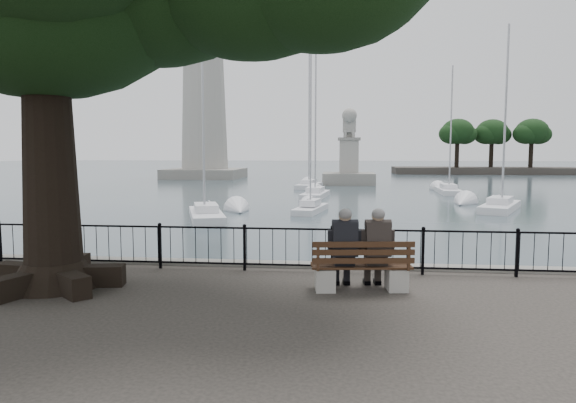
# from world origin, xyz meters

# --- Properties ---
(harbor) EXTENTS (260.00, 260.00, 1.20)m
(harbor) POSITION_xyz_m (0.00, 3.00, -0.50)
(harbor) COLOR slate
(harbor) RESTS_ON ground
(railing) EXTENTS (22.06, 0.06, 1.00)m
(railing) POSITION_xyz_m (0.00, 2.50, 0.56)
(railing) COLOR black
(railing) RESTS_ON ground
(bench) EXTENTS (2.00, 0.81, 1.03)m
(bench) POSITION_xyz_m (1.60, 1.02, 0.36)
(bench) COLOR gray
(bench) RESTS_ON ground
(person_left) EXTENTS (0.50, 0.84, 1.63)m
(person_left) POSITION_xyz_m (1.25, 1.09, 0.75)
(person_left) COLOR black
(person_left) RESTS_ON ground
(person_right) EXTENTS (0.50, 0.84, 1.63)m
(person_right) POSITION_xyz_m (1.89, 1.17, 0.75)
(person_right) COLOR black
(person_right) RESTS_ON ground
(lighthouse) EXTENTS (10.25, 10.25, 31.29)m
(lighthouse) POSITION_xyz_m (-18.00, 62.00, 12.21)
(lighthouse) COLOR slate
(lighthouse) RESTS_ON ground
(lion_monument) EXTENTS (5.82, 5.82, 8.62)m
(lion_monument) POSITION_xyz_m (2.00, 49.94, 1.15)
(lion_monument) COLOR slate
(lion_monument) RESTS_ON ground
(sailboat_a) EXTENTS (3.48, 6.18, 10.37)m
(sailboat_a) POSITION_xyz_m (-6.23, 18.58, -0.70)
(sailboat_a) COLOR silver
(sailboat_a) RESTS_ON ground
(sailboat_b) EXTENTS (2.08, 4.78, 10.29)m
(sailboat_b) POSITION_xyz_m (-0.69, 22.45, -0.67)
(sailboat_b) COLOR silver
(sailboat_b) RESTS_ON ground
(sailboat_d) EXTENTS (4.16, 6.34, 11.69)m
(sailboat_d) POSITION_xyz_m (11.22, 24.63, -0.68)
(sailboat_d) COLOR silver
(sailboat_d) RESTS_ON ground
(sailboat_f) EXTENTS (2.29, 6.04, 12.27)m
(sailboat_f) POSITION_xyz_m (-0.91, 32.64, -0.66)
(sailboat_f) COLOR silver
(sailboat_f) RESTS_ON ground
(sailboat_g) EXTENTS (1.89, 5.97, 11.38)m
(sailboat_g) POSITION_xyz_m (10.69, 37.99, -0.68)
(sailboat_g) COLOR silver
(sailboat_g) RESTS_ON ground
(sailboat_h) EXTENTS (2.64, 6.19, 14.69)m
(sailboat_h) POSITION_xyz_m (-2.13, 43.68, -0.59)
(sailboat_h) COLOR silver
(sailboat_h) RESTS_ON ground
(far_shore) EXTENTS (30.00, 8.60, 9.18)m
(far_shore) POSITION_xyz_m (25.54, 79.46, 3.00)
(far_shore) COLOR #2A2622
(far_shore) RESTS_ON ground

